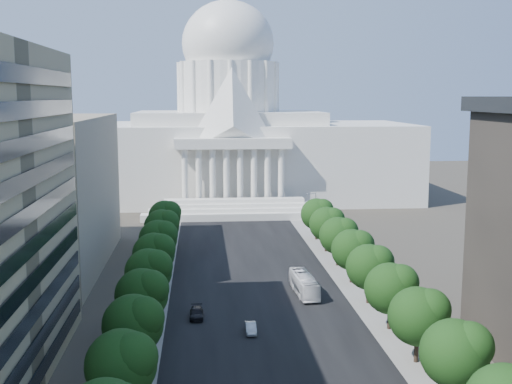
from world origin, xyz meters
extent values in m
cube|color=black|center=(0.00, 90.00, 0.00)|extent=(30.00, 260.00, 0.01)
cube|color=gray|center=(-19.00, 90.00, 0.00)|extent=(8.00, 260.00, 0.02)
cube|color=gray|center=(19.00, 90.00, 0.00)|extent=(8.00, 260.00, 0.02)
cube|color=white|center=(0.00, 185.00, 12.50)|extent=(120.00, 50.00, 25.00)
cube|color=white|center=(0.00, 185.00, 27.00)|extent=(60.00, 40.00, 4.00)
cube|color=white|center=(0.00, 158.00, 20.50)|extent=(34.00, 8.00, 3.00)
cylinder|color=white|center=(0.00, 185.00, 37.00)|extent=(32.00, 32.00, 16.00)
ellipsoid|color=white|center=(0.00, 185.00, 51.00)|extent=(30.00, 30.00, 27.60)
cylinder|color=white|center=(0.00, 185.00, 64.00)|extent=(4.80, 4.80, 7.00)
cube|color=gray|center=(-48.00, 100.00, 15.00)|extent=(38.00, 52.00, 30.00)
sphere|color=black|center=(-18.00, 36.00, 6.17)|extent=(7.60, 7.60, 7.60)
sphere|color=black|center=(-16.67, 35.24, 7.31)|extent=(5.32, 5.32, 5.32)
cylinder|color=#33261C|center=(-18.00, 48.00, 1.47)|extent=(0.56, 0.56, 2.94)
sphere|color=black|center=(-18.00, 48.00, 6.17)|extent=(7.60, 7.60, 7.60)
sphere|color=black|center=(-16.67, 47.24, 7.31)|extent=(5.32, 5.32, 5.32)
cylinder|color=#33261C|center=(-18.00, 60.00, 1.47)|extent=(0.56, 0.56, 2.94)
sphere|color=black|center=(-18.00, 60.00, 6.17)|extent=(7.60, 7.60, 7.60)
sphere|color=black|center=(-16.67, 59.24, 7.31)|extent=(5.32, 5.32, 5.32)
cylinder|color=#33261C|center=(-18.00, 72.00, 1.47)|extent=(0.56, 0.56, 2.94)
sphere|color=black|center=(-18.00, 72.00, 6.17)|extent=(7.60, 7.60, 7.60)
sphere|color=black|center=(-16.67, 71.24, 7.31)|extent=(5.32, 5.32, 5.32)
cylinder|color=#33261C|center=(-18.00, 84.00, 1.47)|extent=(0.56, 0.56, 2.94)
sphere|color=black|center=(-18.00, 84.00, 6.17)|extent=(7.60, 7.60, 7.60)
sphere|color=black|center=(-16.67, 83.24, 7.31)|extent=(5.32, 5.32, 5.32)
cylinder|color=#33261C|center=(-18.00, 96.00, 1.47)|extent=(0.56, 0.56, 2.94)
sphere|color=black|center=(-18.00, 96.00, 6.17)|extent=(7.60, 7.60, 7.60)
sphere|color=black|center=(-16.67, 95.24, 7.31)|extent=(5.32, 5.32, 5.32)
cylinder|color=#33261C|center=(-18.00, 108.00, 1.47)|extent=(0.56, 0.56, 2.94)
sphere|color=black|center=(-18.00, 108.00, 6.17)|extent=(7.60, 7.60, 7.60)
sphere|color=black|center=(-16.67, 107.24, 7.31)|extent=(5.32, 5.32, 5.32)
cylinder|color=#33261C|center=(-18.00, 120.00, 1.47)|extent=(0.56, 0.56, 2.94)
sphere|color=black|center=(-18.00, 120.00, 6.17)|extent=(7.60, 7.60, 7.60)
sphere|color=black|center=(-16.67, 119.24, 7.31)|extent=(5.32, 5.32, 5.32)
sphere|color=black|center=(18.00, 36.00, 6.17)|extent=(7.60, 7.60, 7.60)
sphere|color=black|center=(19.33, 35.24, 7.31)|extent=(5.32, 5.32, 5.32)
cylinder|color=#33261C|center=(18.00, 48.00, 1.47)|extent=(0.56, 0.56, 2.94)
sphere|color=black|center=(18.00, 48.00, 6.17)|extent=(7.60, 7.60, 7.60)
sphere|color=black|center=(19.33, 47.24, 7.31)|extent=(5.32, 5.32, 5.32)
cylinder|color=#33261C|center=(18.00, 60.00, 1.47)|extent=(0.56, 0.56, 2.94)
sphere|color=black|center=(18.00, 60.00, 6.17)|extent=(7.60, 7.60, 7.60)
sphere|color=black|center=(19.33, 59.24, 7.31)|extent=(5.32, 5.32, 5.32)
cylinder|color=#33261C|center=(18.00, 72.00, 1.47)|extent=(0.56, 0.56, 2.94)
sphere|color=black|center=(18.00, 72.00, 6.17)|extent=(7.60, 7.60, 7.60)
sphere|color=black|center=(19.33, 71.24, 7.31)|extent=(5.32, 5.32, 5.32)
cylinder|color=#33261C|center=(18.00, 84.00, 1.47)|extent=(0.56, 0.56, 2.94)
sphere|color=black|center=(18.00, 84.00, 6.17)|extent=(7.60, 7.60, 7.60)
sphere|color=black|center=(19.33, 83.24, 7.31)|extent=(5.32, 5.32, 5.32)
cylinder|color=#33261C|center=(18.00, 96.00, 1.47)|extent=(0.56, 0.56, 2.94)
sphere|color=black|center=(18.00, 96.00, 6.17)|extent=(7.60, 7.60, 7.60)
sphere|color=black|center=(19.33, 95.24, 7.31)|extent=(5.32, 5.32, 5.32)
cylinder|color=#33261C|center=(18.00, 108.00, 1.47)|extent=(0.56, 0.56, 2.94)
sphere|color=black|center=(18.00, 108.00, 6.17)|extent=(7.60, 7.60, 7.60)
sphere|color=black|center=(19.33, 107.24, 7.31)|extent=(5.32, 5.32, 5.32)
cylinder|color=#33261C|center=(18.00, 120.00, 1.47)|extent=(0.56, 0.56, 2.94)
sphere|color=black|center=(18.00, 120.00, 6.17)|extent=(7.60, 7.60, 7.60)
sphere|color=black|center=(19.33, 119.24, 7.31)|extent=(5.32, 5.32, 5.32)
cylinder|color=gray|center=(20.50, 35.00, 4.50)|extent=(0.18, 0.18, 9.00)
cylinder|color=gray|center=(19.30, 35.00, 8.80)|extent=(2.40, 0.14, 0.14)
sphere|color=gray|center=(18.20, 35.00, 8.70)|extent=(0.44, 0.44, 0.44)
cylinder|color=gray|center=(20.50, 60.00, 4.50)|extent=(0.18, 0.18, 9.00)
cylinder|color=gray|center=(19.30, 60.00, 8.80)|extent=(2.40, 0.14, 0.14)
sphere|color=gray|center=(18.20, 60.00, 8.70)|extent=(0.44, 0.44, 0.44)
cylinder|color=gray|center=(20.50, 85.00, 4.50)|extent=(0.18, 0.18, 9.00)
cylinder|color=gray|center=(19.30, 85.00, 8.80)|extent=(2.40, 0.14, 0.14)
sphere|color=gray|center=(18.20, 85.00, 8.70)|extent=(0.44, 0.44, 0.44)
cylinder|color=gray|center=(20.50, 110.00, 4.50)|extent=(0.18, 0.18, 9.00)
cylinder|color=gray|center=(19.30, 110.00, 8.80)|extent=(2.40, 0.14, 0.14)
sphere|color=gray|center=(18.20, 110.00, 8.70)|extent=(0.44, 0.44, 0.44)
cylinder|color=gray|center=(20.50, 135.00, 4.50)|extent=(0.18, 0.18, 9.00)
cylinder|color=gray|center=(19.30, 135.00, 8.80)|extent=(2.40, 0.14, 0.14)
sphere|color=gray|center=(18.20, 135.00, 8.70)|extent=(0.44, 0.44, 0.44)
imported|color=#A6A9AD|center=(-2.46, 60.11, 0.72)|extent=(1.56, 4.37, 1.43)
imported|color=black|center=(-10.35, 67.13, 0.75)|extent=(2.13, 5.17, 1.50)
imported|color=white|center=(8.19, 77.75, 1.75)|extent=(3.64, 12.71, 3.50)
camera|label=1|loc=(-9.40, -28.61, 34.04)|focal=45.00mm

